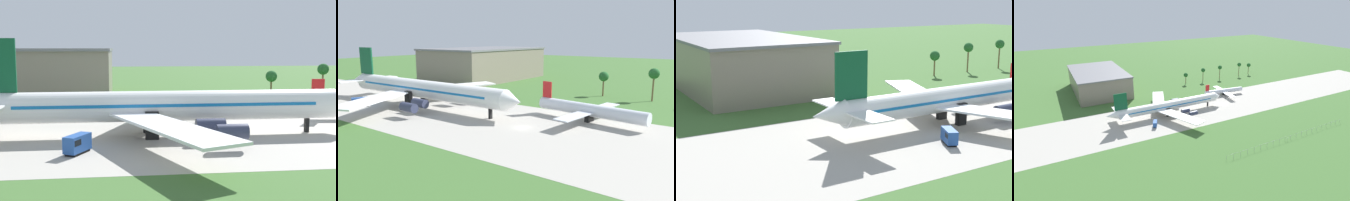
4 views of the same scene
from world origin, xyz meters
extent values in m
cylinder|color=white|center=(-38.85, 2.44, 5.56)|extent=(64.32, 5.60, 5.60)
cone|color=white|center=(-74.51, 2.44, 5.98)|extent=(7.00, 5.32, 5.32)
cube|color=#146BB7|center=(-38.85, 2.44, 5.98)|extent=(54.67, 5.72, 0.56)
cube|color=#0F4C2D|center=(-69.33, 2.44, 13.12)|extent=(7.28, 0.50, 9.53)
cube|color=white|center=(-69.61, 2.44, 6.40)|extent=(5.04, 22.41, 0.30)
cube|color=white|center=(-40.64, -12.64, 4.58)|extent=(18.05, 30.69, 0.44)
cube|color=white|center=(-40.64, 17.52, 4.58)|extent=(18.05, 30.69, 0.44)
cylinder|color=#2D334C|center=(-32.27, -4.29, 2.92)|extent=(5.04, 2.52, 2.52)
cylinder|color=#2D334C|center=(-32.27, 9.16, 2.92)|extent=(5.04, 2.52, 2.52)
cylinder|color=#2D334C|center=(-30.01, 14.76, 2.92)|extent=(5.04, 2.52, 2.52)
cube|color=black|center=(-42.07, -0.65, 2.50)|extent=(2.40, 1.20, 5.00)
cube|color=black|center=(-42.07, 5.52, 2.50)|extent=(2.40, 1.20, 5.00)
cube|color=black|center=(-54.27, -9.51, 0.20)|extent=(3.60, 4.71, 0.40)
cube|color=#234C99|center=(-54.27, -9.51, 1.68)|extent=(4.13, 5.49, 2.56)
cube|color=black|center=(-54.92, -10.77, 2.06)|extent=(2.64, 2.53, 0.90)
cube|color=slate|center=(-68.41, 68.17, 7.65)|extent=(36.00, 60.00, 15.30)
cube|color=slate|center=(-68.41, 68.17, 15.70)|extent=(36.72, 61.20, 0.80)
cylinder|color=brown|center=(34.94, 54.01, 4.64)|extent=(0.56, 0.56, 9.28)
sphere|color=#235B28|center=(34.94, 54.01, 9.88)|extent=(3.60, 3.60, 3.60)
cylinder|color=brown|center=(0.11, 54.01, 3.36)|extent=(0.56, 0.56, 6.72)
sphere|color=#235B28|center=(0.11, 54.01, 7.32)|extent=(3.60, 3.60, 3.60)
cylinder|color=brown|center=(17.24, 54.01, 4.44)|extent=(0.56, 0.56, 8.88)
sphere|color=#235B28|center=(17.24, 54.01, 9.48)|extent=(3.60, 3.60, 3.60)
camera|label=1|loc=(-47.82, -74.00, 16.15)|focal=45.00mm
camera|label=2|loc=(41.60, -63.66, 21.29)|focal=35.00mm
camera|label=3|loc=(-117.82, -72.89, 27.71)|focal=50.00mm
camera|label=4|loc=(-102.87, -131.76, 64.33)|focal=28.00mm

